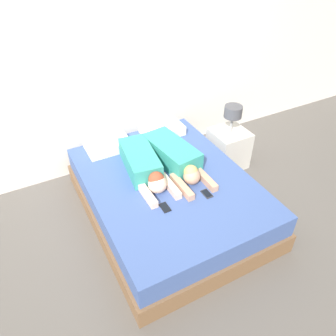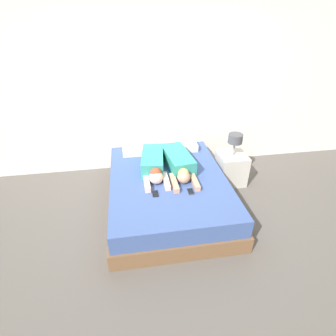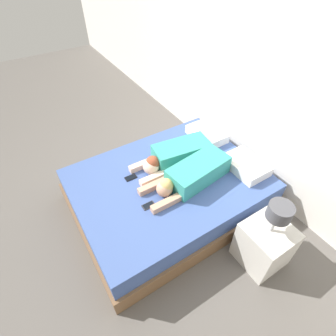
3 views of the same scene
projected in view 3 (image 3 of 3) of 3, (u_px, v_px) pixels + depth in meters
ground_plane at (168, 204)px, 3.26m from camera, size 12.00×12.00×0.00m
wall_back at (263, 81)px, 2.84m from camera, size 12.00×0.06×2.60m
bed at (168, 192)px, 3.10m from camera, size 1.65×2.13×0.47m
pillow_head_left at (207, 134)px, 3.44m from camera, size 0.50×0.35×0.12m
pillow_head_right at (246, 165)px, 3.00m from camera, size 0.50×0.35×0.12m
person_left at (174, 156)px, 3.05m from camera, size 0.39×0.97×0.22m
person_right at (192, 175)px, 2.82m from camera, size 0.41×1.04×0.22m
cell_phone_left at (131, 178)px, 2.93m from camera, size 0.07×0.13×0.01m
cell_phone_right at (149, 205)px, 2.65m from camera, size 0.07×0.13×0.01m
nightstand at (265, 243)px, 2.55m from camera, size 0.43×0.43×0.85m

